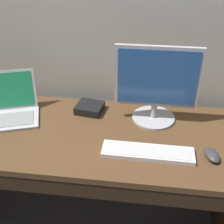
% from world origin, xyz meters
% --- Properties ---
extents(ground_plane, '(14.00, 14.00, 0.00)m').
position_xyz_m(ground_plane, '(0.00, 0.00, 0.00)').
color(ground_plane, '#4C4C51').
extents(desk, '(1.76, 0.69, 0.75)m').
position_xyz_m(desk, '(0.00, -0.01, 0.53)').
color(desk, brown).
rests_on(desk, ground).
extents(laptop_silver, '(0.42, 0.38, 0.24)m').
position_xyz_m(laptop_silver, '(-0.48, 0.09, 0.81)').
color(laptop_silver, silver).
rests_on(laptop_silver, desk).
extents(external_monitor, '(0.45, 0.25, 0.44)m').
position_xyz_m(external_monitor, '(0.37, 0.17, 0.98)').
color(external_monitor, '#B7B7BC').
rests_on(external_monitor, desk).
extents(wired_keyboard, '(0.45, 0.12, 0.02)m').
position_xyz_m(wired_keyboard, '(0.34, -0.14, 0.76)').
color(wired_keyboard, white).
rests_on(wired_keyboard, desk).
extents(computer_mouse, '(0.09, 0.13, 0.04)m').
position_xyz_m(computer_mouse, '(0.65, -0.13, 0.77)').
color(computer_mouse, '#38383D').
rests_on(computer_mouse, desk).
extents(external_drive_box, '(0.17, 0.16, 0.05)m').
position_xyz_m(external_drive_box, '(-0.02, 0.21, 0.78)').
color(external_drive_box, black).
rests_on(external_drive_box, desk).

